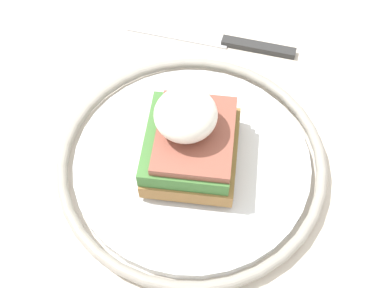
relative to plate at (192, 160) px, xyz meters
name	(u,v)px	position (x,y,z in m)	size (l,w,h in m)	color
dining_table	(241,212)	(0.01, -0.05, -0.12)	(1.12, 0.75, 0.73)	beige
plate	(192,160)	(0.00, 0.00, 0.00)	(0.25, 0.25, 0.02)	silver
sandwich	(190,137)	(0.00, 0.00, 0.04)	(0.09, 0.08, 0.08)	#9E703D
knife	(222,41)	(0.16, -0.01, -0.01)	(0.04, 0.19, 0.01)	#2D2D2D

